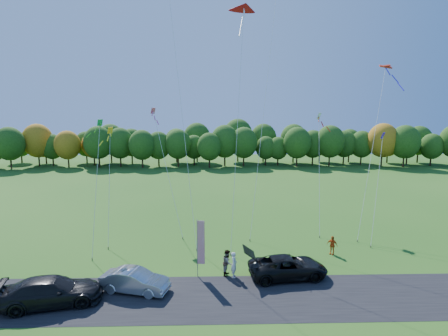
{
  "coord_description": "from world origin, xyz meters",
  "views": [
    {
      "loc": [
        -0.84,
        -25.15,
        11.7
      ],
      "look_at": [
        0.0,
        6.0,
        7.0
      ],
      "focal_mm": 28.0,
      "sensor_mm": 36.0,
      "label": 1
    }
  ],
  "objects_px": {
    "silver_sedan": "(135,281)",
    "feather_flag": "(200,242)",
    "black_suv": "(288,267)",
    "person_east": "(332,245)"
  },
  "relations": [
    {
      "from": "silver_sedan",
      "to": "feather_flag",
      "type": "bearing_deg",
      "value": -49.84
    },
    {
      "from": "silver_sedan",
      "to": "person_east",
      "type": "height_order",
      "value": "person_east"
    },
    {
      "from": "black_suv",
      "to": "person_east",
      "type": "relative_size",
      "value": 3.56
    },
    {
      "from": "black_suv",
      "to": "silver_sedan",
      "type": "xyz_separation_m",
      "value": [
        -10.68,
        -1.81,
        -0.03
      ]
    },
    {
      "from": "silver_sedan",
      "to": "black_suv",
      "type": "bearing_deg",
      "value": -66.13
    },
    {
      "from": "silver_sedan",
      "to": "person_east",
      "type": "bearing_deg",
      "value": -54.49
    },
    {
      "from": "person_east",
      "to": "feather_flag",
      "type": "height_order",
      "value": "feather_flag"
    },
    {
      "from": "black_suv",
      "to": "person_east",
      "type": "xyz_separation_m",
      "value": [
        4.64,
        4.15,
        0.01
      ]
    },
    {
      "from": "silver_sedan",
      "to": "feather_flag",
      "type": "relative_size",
      "value": 1.06
    },
    {
      "from": "silver_sedan",
      "to": "feather_flag",
      "type": "xyz_separation_m",
      "value": [
        4.3,
        2.09,
        1.9
      ]
    }
  ]
}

